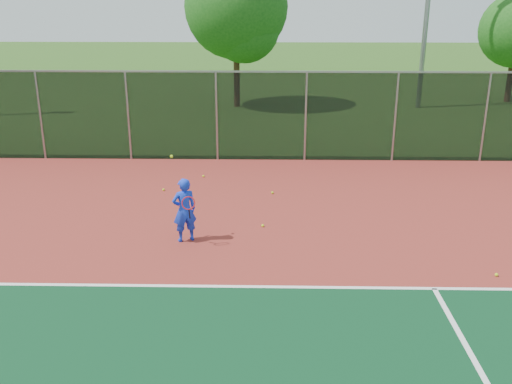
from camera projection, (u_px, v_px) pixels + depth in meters
court_apron at (337, 316)px, 10.23m from camera, size 30.00×20.00×0.02m
fence_back at (306, 116)px, 19.14m from camera, size 30.00×0.06×3.03m
tennis_player at (184, 210)px, 13.05m from camera, size 0.65×0.69×2.04m
practice_ball_0 at (496, 275)px, 11.62m from camera, size 0.07×0.07×0.07m
practice_ball_1 at (164, 190)px, 16.59m from camera, size 0.07×0.07×0.07m
practice_ball_2 at (203, 176)px, 17.81m from camera, size 0.07×0.07×0.07m
practice_ball_3 at (263, 226)px, 14.05m from camera, size 0.07×0.07×0.07m
practice_ball_4 at (272, 193)px, 16.35m from camera, size 0.07×0.07×0.07m
tree_back_left at (238, 12)px, 27.23m from camera, size 4.98×4.98×7.31m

